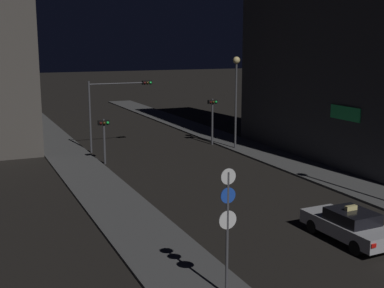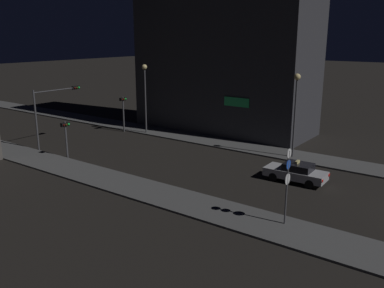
% 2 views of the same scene
% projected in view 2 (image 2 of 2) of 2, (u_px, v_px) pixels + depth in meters
% --- Properties ---
extents(sidewalk_left, '(3.37, 68.21, 0.13)m').
position_uv_depth(sidewalk_left, '(22.00, 155.00, 36.90)').
color(sidewalk_left, '#4C4C4C').
rests_on(sidewalk_left, ground_plane).
extents(sidewalk_right, '(3.37, 68.21, 0.13)m').
position_uv_depth(sidewalk_right, '(132.00, 127.00, 47.86)').
color(sidewalk_right, '#4C4C4C').
rests_on(sidewalk_right, ground_plane).
extents(building_facade_right, '(7.91, 19.50, 22.21)m').
position_uv_depth(building_facade_right, '(225.00, 28.00, 44.27)').
color(building_facade_right, '#333338').
rests_on(building_facade_right, ground_plane).
extents(taxi, '(1.92, 4.50, 1.62)m').
position_uv_depth(taxi, '(296.00, 172.00, 30.07)').
color(taxi, '#B7B7BC').
rests_on(taxi, ground_plane).
extents(traffic_light_overhead, '(5.20, 0.41, 5.62)m').
position_uv_depth(traffic_light_overhead, '(53.00, 104.00, 39.04)').
color(traffic_light_overhead, '#47474C').
rests_on(traffic_light_overhead, ground_plane).
extents(traffic_light_left_kerb, '(0.80, 0.42, 3.24)m').
position_uv_depth(traffic_light_left_kerb, '(66.00, 132.00, 35.55)').
color(traffic_light_left_kerb, '#47474C').
rests_on(traffic_light_left_kerb, ground_plane).
extents(traffic_light_right_kerb, '(0.80, 0.42, 3.90)m').
position_uv_depth(traffic_light_right_kerb, '(123.00, 107.00, 45.22)').
color(traffic_light_right_kerb, '#47474C').
rests_on(traffic_light_right_kerb, ground_plane).
extents(sign_pole_left, '(0.63, 0.10, 4.38)m').
position_uv_depth(sign_pole_left, '(287.00, 180.00, 22.58)').
color(sign_pole_left, '#47474C').
rests_on(sign_pole_left, sidewalk_left).
extents(street_lamp_near_block, '(0.56, 0.56, 7.20)m').
position_uv_depth(street_lamp_near_block, '(296.00, 98.00, 34.78)').
color(street_lamp_near_block, '#47474C').
rests_on(street_lamp_near_block, sidewalk_right).
extents(street_lamp_far_block, '(0.55, 0.55, 7.32)m').
position_uv_depth(street_lamp_far_block, '(145.00, 85.00, 43.72)').
color(street_lamp_far_block, '#47474C').
rests_on(street_lamp_far_block, sidewalk_right).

